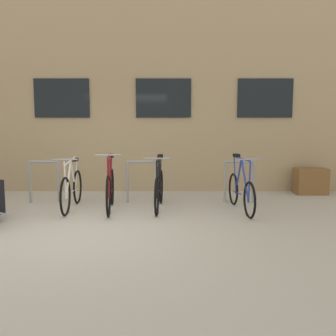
% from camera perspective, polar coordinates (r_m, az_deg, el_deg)
% --- Properties ---
extents(ground_plane, '(42.00, 42.00, 0.00)m').
position_cam_1_polar(ground_plane, '(5.49, -13.86, -9.70)').
color(ground_plane, '#B2ADA0').
extents(storefront_building, '(28.00, 6.75, 5.73)m').
position_cam_1_polar(storefront_building, '(11.82, -6.39, 13.01)').
color(storefront_building, tan).
rests_on(storefront_building, ground).
extents(bike_rack, '(6.63, 0.05, 0.87)m').
position_cam_1_polar(bike_rack, '(7.24, -12.13, -1.45)').
color(bike_rack, gray).
rests_on(bike_rack, ground).
extents(bicycle_white, '(0.44, 1.72, 1.01)m').
position_cam_1_polar(bicycle_white, '(6.83, -15.43, -3.30)').
color(bicycle_white, black).
rests_on(bicycle_white, ground).
extents(bicycle_black, '(0.44, 1.73, 1.03)m').
position_cam_1_polar(bicycle_black, '(6.59, -1.36, -3.38)').
color(bicycle_black, black).
rests_on(bicycle_black, ground).
extents(bicycle_maroon, '(0.44, 1.73, 1.09)m').
position_cam_1_polar(bicycle_maroon, '(6.58, -9.37, -3.33)').
color(bicycle_maroon, black).
rests_on(bicycle_maroon, ground).
extents(bicycle_blue, '(0.44, 1.72, 1.05)m').
position_cam_1_polar(bicycle_blue, '(6.58, 12.03, -3.64)').
color(bicycle_blue, black).
rests_on(bicycle_blue, ground).
extents(planter_box, '(0.70, 0.44, 0.60)m').
position_cam_1_polar(planter_box, '(8.71, 22.55, -2.01)').
color(planter_box, brown).
rests_on(planter_box, ground).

